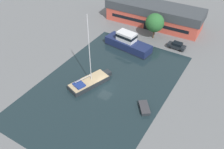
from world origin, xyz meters
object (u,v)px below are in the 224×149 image
Objects in this scene: small_dinghy at (144,108)px; quay_tree_near_building at (155,23)px; parked_car at (177,46)px; warehouse_building at (154,14)px; sailboat_moored at (90,82)px; motor_cruiser at (128,43)px.

quay_tree_near_building is at bearing -106.78° from small_dinghy.
parked_car is at bearing -14.34° from quay_tree_near_building.
small_dinghy is at bearing -70.81° from warehouse_building.
quay_tree_near_building is 23.98m from sailboat_moored.
warehouse_building is at bearing 114.44° from quay_tree_near_building.
sailboat_moored is (-3.44, -23.44, -3.67)m from quay_tree_near_building.
motor_cruiser is 3.33× the size of small_dinghy.
quay_tree_near_building reaches higher than motor_cruiser.
sailboat_moored reaches higher than quay_tree_near_building.
quay_tree_near_building is 1.84× the size of small_dinghy.
motor_cruiser is (0.07, 15.81, 0.84)m from sailboat_moored.
small_dinghy is (2.07, -22.32, -0.47)m from parked_car.
small_dinghy is (12.16, -31.20, -2.57)m from warehouse_building.
small_dinghy is at bearing -135.87° from motor_cruiser.
quay_tree_near_building reaches higher than small_dinghy.
warehouse_building reaches higher than motor_cruiser.
warehouse_building reaches higher than small_dinghy.
parked_car is 24.01m from sailboat_moored.
warehouse_building is at bearing 6.84° from motor_cruiser.
motor_cruiser is at bearing -90.31° from small_dinghy.
sailboat_moored is 1.24× the size of motor_cruiser.
quay_tree_near_building is at bearing 100.68° from sailboat_moored.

